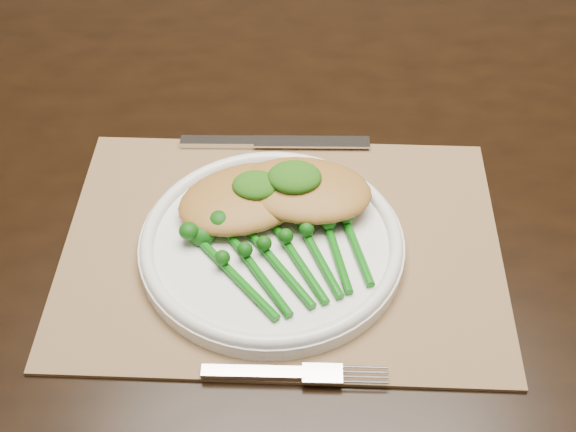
{
  "coord_description": "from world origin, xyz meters",
  "views": [
    {
      "loc": [
        -0.09,
        -0.61,
        1.34
      ],
      "look_at": [
        -0.11,
        -0.06,
        0.78
      ],
      "focal_mm": 50.0,
      "sensor_mm": 36.0,
      "label": 1
    }
  ],
  "objects_px": {
    "chicken_fillet_left": "(246,198)",
    "broccolini_bundle": "(295,255)",
    "dinner_plate": "(272,243)",
    "dining_table": "(320,316)",
    "placemat": "(282,246)"
  },
  "relations": [
    {
      "from": "chicken_fillet_left",
      "to": "broccolini_bundle",
      "type": "height_order",
      "value": "chicken_fillet_left"
    },
    {
      "from": "dining_table",
      "to": "chicken_fillet_left",
      "type": "height_order",
      "value": "chicken_fillet_left"
    },
    {
      "from": "placemat",
      "to": "broccolini_bundle",
      "type": "relative_size",
      "value": 2.06
    },
    {
      "from": "dining_table",
      "to": "chicken_fillet_left",
      "type": "xyz_separation_m",
      "value": [
        -0.09,
        -0.17,
        0.41
      ]
    },
    {
      "from": "dinner_plate",
      "to": "broccolini_bundle",
      "type": "xyz_separation_m",
      "value": [
        0.02,
        -0.02,
        0.01
      ]
    },
    {
      "from": "dining_table",
      "to": "placemat",
      "type": "height_order",
      "value": "placemat"
    },
    {
      "from": "dinner_plate",
      "to": "dining_table",
      "type": "bearing_deg",
      "value": 74.55
    },
    {
      "from": "dinner_plate",
      "to": "chicken_fillet_left",
      "type": "height_order",
      "value": "chicken_fillet_left"
    },
    {
      "from": "dining_table",
      "to": "dinner_plate",
      "type": "distance_m",
      "value": 0.45
    },
    {
      "from": "dinner_plate",
      "to": "placemat",
      "type": "bearing_deg",
      "value": 41.58
    },
    {
      "from": "chicken_fillet_left",
      "to": "broccolini_bundle",
      "type": "relative_size",
      "value": 0.66
    },
    {
      "from": "chicken_fillet_left",
      "to": "broccolini_bundle",
      "type": "xyz_separation_m",
      "value": [
        0.05,
        -0.07,
        -0.01
      ]
    },
    {
      "from": "placemat",
      "to": "dinner_plate",
      "type": "height_order",
      "value": "dinner_plate"
    },
    {
      "from": "chicken_fillet_left",
      "to": "dining_table",
      "type": "bearing_deg",
      "value": 37.98
    },
    {
      "from": "dinner_plate",
      "to": "broccolini_bundle",
      "type": "distance_m",
      "value": 0.03
    }
  ]
}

